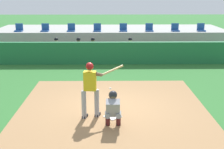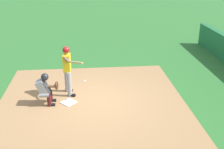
{
  "view_description": "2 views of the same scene",
  "coord_description": "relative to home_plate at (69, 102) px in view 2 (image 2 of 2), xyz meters",
  "views": [
    {
      "loc": [
        -0.13,
        -9.98,
        3.97
      ],
      "look_at": [
        0.0,
        0.7,
        1.0
      ],
      "focal_mm": 49.69,
      "sensor_mm": 36.0,
      "label": 1
    },
    {
      "loc": [
        8.55,
        -0.12,
        4.61
      ],
      "look_at": [
        0.0,
        0.7,
        1.0
      ],
      "focal_mm": 44.61,
      "sensor_mm": 36.0,
      "label": 2
    }
  ],
  "objects": [
    {
      "name": "catcher_crouched",
      "position": [
        -0.0,
        -0.71,
        0.58
      ],
      "size": [
        0.49,
        1.66,
        1.13
      ],
      "color": "gray",
      "rests_on": "ground"
    },
    {
      "name": "ground_plane",
      "position": [
        0.0,
        0.8,
        -0.02
      ],
      "size": [
        80.0,
        80.0,
        0.0
      ],
      "primitive_type": "plane",
      "color": "#2D6B2D"
    },
    {
      "name": "home_plate",
      "position": [
        0.0,
        0.0,
        0.0
      ],
      "size": [
        0.62,
        0.62,
        0.02
      ],
      "primitive_type": "cube",
      "rotation": [
        0.0,
        0.0,
        0.79
      ],
      "color": "white",
      "rests_on": "dirt_infield"
    },
    {
      "name": "dirt_infield",
      "position": [
        0.0,
        0.8,
        -0.02
      ],
      "size": [
        6.4,
        6.4,
        0.01
      ],
      "primitive_type": "cube",
      "color": "#9E754C",
      "rests_on": "ground"
    },
    {
      "name": "batter_at_plate",
      "position": [
        -0.67,
        -0.01,
        1.01
      ],
      "size": [
        1.33,
        0.74,
        1.8
      ],
      "color": "#99999E",
      "rests_on": "ground"
    }
  ]
}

